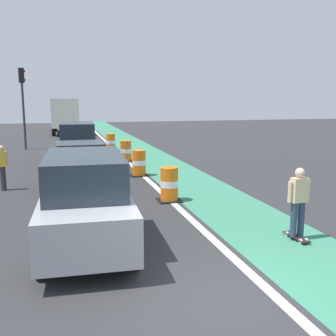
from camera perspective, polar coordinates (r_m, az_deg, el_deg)
ground_plane at (r=6.91m, az=7.36°, el=-17.92°), size 100.00×100.00×0.00m
bike_lane_strip at (r=18.55m, az=0.05°, el=-0.04°), size 2.50×80.00×0.01m
lane_divider_stripe at (r=18.22m, az=-4.51°, el=-0.25°), size 0.20×80.00×0.01m
skateboarder_on_lane at (r=9.54m, az=18.25°, el=-4.58°), size 0.57×0.81×1.69m
parked_suv_nearest at (r=8.89m, az=-11.77°, el=-4.50°), size 2.08×4.68×2.04m
parked_sedan_second at (r=14.61m, az=-12.50°, el=0.30°), size 2.01×4.15×1.70m
parked_suv_third at (r=20.52m, az=-12.86°, el=3.58°), size 2.06×4.67×2.04m
traffic_barrel_front at (r=12.57m, az=0.19°, el=-2.41°), size 0.73×0.73×1.09m
traffic_barrel_mid at (r=16.75m, az=-4.19°, el=0.68°), size 0.73×0.73×1.09m
traffic_barrel_back at (r=20.61m, az=-6.08°, el=2.40°), size 0.73×0.73×1.09m
traffic_barrel_far at (r=24.83m, az=-8.25°, el=3.63°), size 0.73×0.73×1.09m
delivery_truck_down_block at (r=38.40m, az=-14.57°, el=7.58°), size 2.47×7.64×3.23m
traffic_light_corner at (r=26.85m, az=-20.19°, el=9.95°), size 0.41×0.32×5.10m
pedestrian_crossing at (r=15.15m, az=-22.76°, el=0.21°), size 0.34×0.20×1.61m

